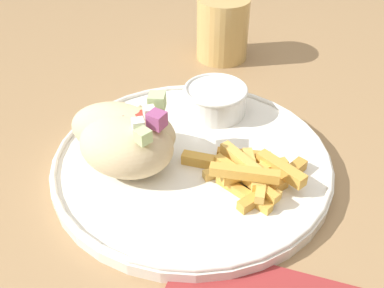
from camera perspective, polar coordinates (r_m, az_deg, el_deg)
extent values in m
cube|color=#9E7A51|center=(0.55, 3.24, -2.36)|extent=(1.38, 1.38, 0.04)
cylinder|color=white|center=(0.51, 0.00, -2.39)|extent=(0.31, 0.31, 0.01)
torus|color=white|center=(0.50, 0.00, -1.61)|extent=(0.31, 0.31, 0.01)
ellipsoid|color=beige|center=(0.48, -8.32, -0.14)|extent=(0.13, 0.12, 0.06)
cube|color=white|center=(0.45, -6.84, 2.42)|extent=(0.01, 0.01, 0.01)
cube|color=red|center=(0.48, -6.34, 3.17)|extent=(0.02, 0.02, 0.01)
cube|color=#B7D693|center=(0.44, -6.23, 0.99)|extent=(0.02, 0.02, 0.01)
cube|color=#A34C84|center=(0.45, -4.49, 3.08)|extent=(0.02, 0.02, 0.02)
cube|color=silver|center=(0.46, -4.48, 3.28)|extent=(0.01, 0.01, 0.01)
ellipsoid|color=beige|center=(0.50, -8.75, 1.66)|extent=(0.13, 0.10, 0.06)
cube|color=red|center=(0.48, -8.38, 3.49)|extent=(0.01, 0.01, 0.01)
cube|color=white|center=(0.49, -7.52, 4.43)|extent=(0.02, 0.02, 0.01)
cube|color=silver|center=(0.46, -5.44, 4.03)|extent=(0.01, 0.01, 0.01)
cube|color=#B7D693|center=(0.48, -4.47, 5.40)|extent=(0.02, 0.02, 0.02)
cube|color=#E5B251|center=(0.49, 4.86, -3.13)|extent=(0.06, 0.03, 0.01)
cube|color=gold|center=(0.50, 6.58, -1.45)|extent=(0.06, 0.02, 0.01)
cube|color=gold|center=(0.48, 11.28, -4.53)|extent=(0.06, 0.06, 0.01)
cube|color=gold|center=(0.46, 9.04, -6.31)|extent=(0.06, 0.05, 0.01)
cube|color=#E5B251|center=(0.47, 8.12, -4.85)|extent=(0.05, 0.05, 0.01)
cube|color=gold|center=(0.49, 2.54, -2.34)|extent=(0.07, 0.03, 0.01)
cube|color=gold|center=(0.46, 6.55, -6.24)|extent=(0.05, 0.05, 0.01)
cube|color=#E5B251|center=(0.48, 8.11, -4.12)|extent=(0.06, 0.02, 0.01)
cube|color=gold|center=(0.48, 7.28, -4.01)|extent=(0.04, 0.07, 0.01)
cube|color=gold|center=(0.46, 6.78, -4.27)|extent=(0.06, 0.07, 0.01)
cube|color=#E5B251|center=(0.47, 7.61, -3.19)|extent=(0.01, 0.06, 0.01)
cube|color=gold|center=(0.47, 11.23, -3.10)|extent=(0.05, 0.05, 0.01)
cube|color=gold|center=(0.45, 6.66, -3.68)|extent=(0.07, 0.03, 0.01)
cube|color=gold|center=(0.47, 8.00, -3.43)|extent=(0.07, 0.03, 0.01)
cube|color=#E5B251|center=(0.46, 8.93, -4.20)|extent=(0.03, 0.07, 0.01)
cube|color=#E5B251|center=(0.47, 6.79, -2.45)|extent=(0.05, 0.07, 0.01)
cylinder|color=white|center=(0.57, 3.08, 5.50)|extent=(0.08, 0.08, 0.03)
cylinder|color=beige|center=(0.56, 3.13, 6.65)|extent=(0.06, 0.06, 0.01)
torus|color=white|center=(0.56, 3.14, 6.91)|extent=(0.08, 0.08, 0.00)
cylinder|color=tan|center=(0.72, 3.91, 14.39)|extent=(0.08, 0.08, 0.10)
cylinder|color=silver|center=(0.73, 3.86, 13.36)|extent=(0.07, 0.07, 0.06)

